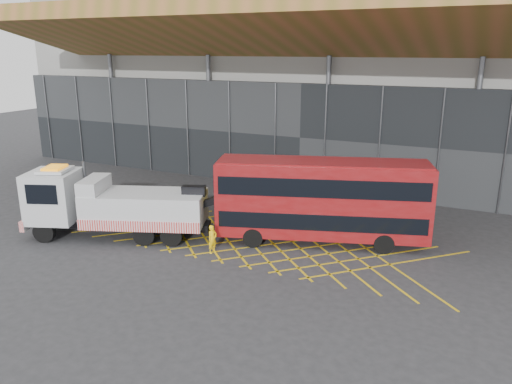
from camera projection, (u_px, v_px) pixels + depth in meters
The scene contains 6 objects.
ground_plane at pixel (200, 231), 29.80m from camera, with size 120.00×120.00×0.00m, color #2C2C2F.
road_markings at pixel (248, 239), 28.48m from camera, with size 23.16×7.16×0.01m.
construction_building at pixel (330, 67), 42.46m from camera, with size 55.00×23.97×18.00m.
recovery_truck at pixel (110, 205), 28.42m from camera, with size 11.73×6.27×4.17m.
bus_towed at pixel (321, 198), 27.34m from camera, with size 11.74×6.10×4.69m.
worker at pixel (212, 239), 26.42m from camera, with size 0.56×0.37×1.54m, color yellow.
Camera 1 is at (15.08, -23.81, 10.52)m, focal length 35.00 mm.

